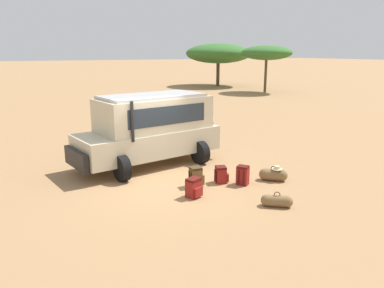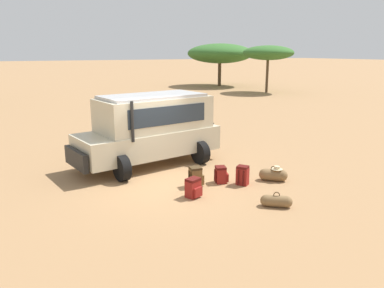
# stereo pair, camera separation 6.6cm
# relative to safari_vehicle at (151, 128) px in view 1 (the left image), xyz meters

# --- Properties ---
(ground_plane) EXTENTS (320.00, 320.00, 0.00)m
(ground_plane) POSITION_rel_safari_vehicle_xyz_m (-0.38, -1.94, -1.29)
(ground_plane) COLOR #9E754C
(safari_vehicle) EXTENTS (5.47, 3.21, 2.44)m
(safari_vehicle) POSITION_rel_safari_vehicle_xyz_m (0.00, 0.00, 0.00)
(safari_vehicle) COLOR beige
(safari_vehicle) RESTS_ON ground_plane
(backpack_beside_front_wheel) EXTENTS (0.44, 0.43, 0.58)m
(backpack_beside_front_wheel) POSITION_rel_safari_vehicle_xyz_m (1.60, -3.22, -1.01)
(backpack_beside_front_wheel) COLOR maroon
(backpack_beside_front_wheel) RESTS_ON ground_plane
(backpack_cluster_center) EXTENTS (0.45, 0.42, 0.51)m
(backpack_cluster_center) POSITION_rel_safari_vehicle_xyz_m (1.12, -2.78, -1.05)
(backpack_cluster_center) COLOR maroon
(backpack_cluster_center) RESTS_ON ground_plane
(backpack_near_rear_wheel) EXTENTS (0.47, 0.45, 0.53)m
(backpack_near_rear_wheel) POSITION_rel_safari_vehicle_xyz_m (-0.16, -3.40, -1.04)
(backpack_near_rear_wheel) COLOR maroon
(backpack_near_rear_wheel) RESTS_ON ground_plane
(backpack_outermost) EXTENTS (0.45, 0.38, 0.59)m
(backpack_outermost) POSITION_rel_safari_vehicle_xyz_m (0.30, -2.70, -1.01)
(backpack_outermost) COLOR brown
(backpack_outermost) RESTS_ON ground_plane
(duffel_bag_low_black_case) EXTENTS (0.74, 0.68, 0.47)m
(duffel_bag_low_black_case) POSITION_rel_safari_vehicle_xyz_m (2.64, -3.38, -1.11)
(duffel_bag_low_black_case) COLOR brown
(duffel_bag_low_black_case) RESTS_ON ground_plane
(duffel_bag_soft_canvas) EXTENTS (0.70, 0.61, 0.40)m
(duffel_bag_soft_canvas) POSITION_rel_safari_vehicle_xyz_m (1.40, -4.98, -1.14)
(duffel_bag_soft_canvas) COLOR brown
(duffel_bag_soft_canvas) RESTS_ON ground_plane
(acacia_tree_right_mid) EXTENTS (7.20, 7.62, 4.72)m
(acacia_tree_right_mid) POSITION_rel_safari_vehicle_xyz_m (18.33, 24.91, 2.32)
(acacia_tree_right_mid) COLOR brown
(acacia_tree_right_mid) RESTS_ON ground_plane
(acacia_tree_far_right) EXTENTS (4.73, 4.87, 4.41)m
(acacia_tree_far_right) POSITION_rel_safari_vehicle_xyz_m (18.62, 16.81, 2.42)
(acacia_tree_far_right) COLOR brown
(acacia_tree_far_right) RESTS_ON ground_plane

